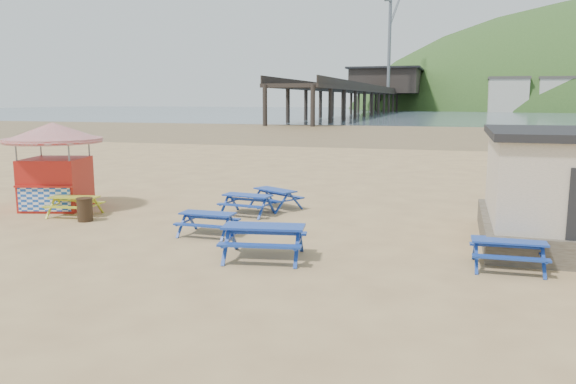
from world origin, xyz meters
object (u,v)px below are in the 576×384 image
(picnic_table_blue_a, at_px, (248,205))
(picnic_table_yellow, at_px, (75,206))
(ice_cream_kiosk, at_px, (54,155))
(litter_bin, at_px, (85,209))
(picnic_table_blue_b, at_px, (275,199))

(picnic_table_blue_a, height_order, picnic_table_yellow, picnic_table_blue_a)
(picnic_table_yellow, height_order, ice_cream_kiosk, ice_cream_kiosk)
(picnic_table_yellow, distance_m, litter_bin, 1.06)
(ice_cream_kiosk, relative_size, litter_bin, 5.57)
(picnic_table_yellow, bearing_deg, litter_bin, -42.94)
(litter_bin, bearing_deg, picnic_table_yellow, 144.49)
(ice_cream_kiosk, bearing_deg, picnic_table_yellow, -48.51)
(picnic_table_blue_b, relative_size, ice_cream_kiosk, 0.50)
(litter_bin, bearing_deg, picnic_table_blue_b, 35.94)
(picnic_table_blue_a, height_order, ice_cream_kiosk, ice_cream_kiosk)
(picnic_table_blue_a, height_order, litter_bin, litter_bin)
(picnic_table_blue_a, distance_m, ice_cream_kiosk, 7.32)
(picnic_table_blue_a, bearing_deg, picnic_table_blue_b, 73.40)
(picnic_table_yellow, bearing_deg, picnic_table_blue_b, 20.21)
(picnic_table_yellow, bearing_deg, picnic_table_blue_a, 11.34)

